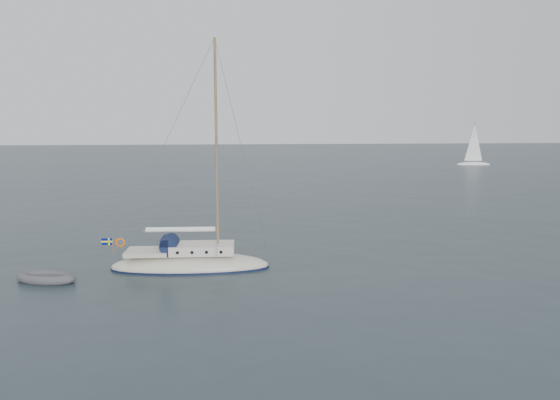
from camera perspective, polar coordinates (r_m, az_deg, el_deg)
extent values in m
plane|color=black|center=(27.09, -1.50, -7.84)|extent=(300.00, 300.00, 0.00)
ellipsoid|color=beige|center=(28.55, -9.34, -6.82)|extent=(8.05, 2.50, 1.34)
cube|color=silver|center=(28.29, -8.11, -5.02)|extent=(3.22, 1.70, 0.49)
cube|color=beige|center=(28.59, -13.69, -5.32)|extent=(2.15, 1.70, 0.22)
cylinder|color=#131D3E|center=(28.36, -11.47, -4.56)|extent=(0.86, 1.48, 0.86)
cube|color=#131D3E|center=(28.35, -11.84, -4.21)|extent=(0.40, 1.48, 0.36)
cylinder|color=#966A3F|center=(27.55, -6.65, 5.41)|extent=(0.13, 0.13, 10.73)
cylinder|color=#966A3F|center=(27.53, -6.67, 6.53)|extent=(0.04, 1.97, 0.04)
cylinder|color=#966A3F|center=(28.16, -10.34, -3.14)|extent=(3.75, 0.09, 0.09)
cylinder|color=white|center=(28.15, -10.34, -3.05)|extent=(3.49, 0.25, 0.25)
cylinder|color=gray|center=(28.75, -16.54, -4.57)|extent=(0.04, 1.97, 0.04)
torus|color=orange|center=(29.27, -16.43, -4.34)|extent=(0.48, 0.09, 0.48)
cylinder|color=#966A3F|center=(28.83, -17.15, -4.75)|extent=(0.03, 0.03, 0.80)
cube|color=#010E62|center=(28.83, -17.69, -4.23)|extent=(0.54, 0.02, 0.34)
cube|color=yellow|center=(28.83, -17.69, -4.23)|extent=(0.55, 0.03, 0.08)
cube|color=yellow|center=(28.81, -17.50, -4.23)|extent=(0.08, 0.03, 0.36)
cylinder|color=black|center=(29.20, -10.32, -4.65)|extent=(0.16, 0.05, 0.16)
cylinder|color=black|center=(27.54, -10.62, -5.44)|extent=(0.16, 0.05, 0.16)
cylinder|color=black|center=(29.15, -8.92, -4.64)|extent=(0.16, 0.05, 0.16)
cylinder|color=black|center=(27.48, -9.13, -5.43)|extent=(0.16, 0.05, 0.16)
cylinder|color=black|center=(29.12, -7.51, -4.62)|extent=(0.16, 0.05, 0.16)
cylinder|color=black|center=(27.45, -7.63, -5.42)|extent=(0.16, 0.05, 0.16)
cylinder|color=black|center=(29.10, -6.10, -4.61)|extent=(0.16, 0.05, 0.16)
cylinder|color=black|center=(27.43, -6.13, -5.40)|extent=(0.16, 0.05, 0.16)
cube|color=#454449|center=(28.24, -23.26, -7.58)|extent=(1.84, 0.76, 0.11)
ellipsoid|color=white|center=(99.40, 19.54, 3.51)|extent=(5.81, 1.94, 0.97)
cylinder|color=gray|center=(99.19, 19.64, 5.71)|extent=(0.10, 0.10, 6.78)
cone|color=white|center=(99.17, 19.62, 5.71)|extent=(3.10, 3.10, 6.29)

